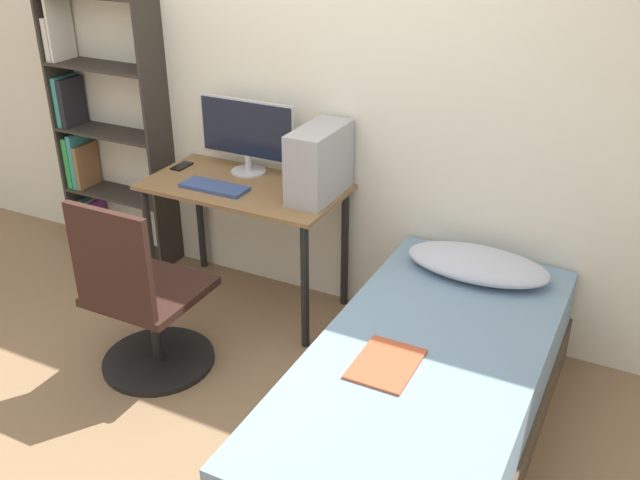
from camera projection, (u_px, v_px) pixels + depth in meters
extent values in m
plane|color=#846647|center=(167.00, 432.00, 3.24)|extent=(14.00, 14.00, 0.00)
cube|color=silver|center=(313.00, 87.00, 3.83)|extent=(8.00, 0.05, 2.50)
cube|color=brown|center=(244.00, 187.00, 3.91)|extent=(1.11, 0.59, 0.02)
cylinder|color=black|center=(150.00, 247.00, 4.09)|extent=(0.04, 0.04, 0.73)
cylinder|color=black|center=(305.00, 287.00, 3.68)|extent=(0.04, 0.04, 0.73)
cylinder|color=black|center=(200.00, 215.00, 4.48)|extent=(0.04, 0.04, 0.73)
cylinder|color=black|center=(345.00, 248.00, 4.07)|extent=(0.04, 0.04, 0.73)
cube|color=#2D2823|center=(67.00, 125.00, 4.59)|extent=(0.02, 0.23, 1.67)
cube|color=#2D2823|center=(160.00, 142.00, 4.29)|extent=(0.02, 0.23, 1.67)
cube|color=#2D2823|center=(128.00, 250.00, 4.82)|extent=(0.73, 0.23, 0.02)
cube|color=#2D2823|center=(120.00, 194.00, 4.63)|extent=(0.73, 0.23, 0.02)
cube|color=#2D2823|center=(112.00, 133.00, 4.44)|extent=(0.73, 0.23, 0.02)
cube|color=#2D2823|center=(103.00, 67.00, 4.26)|extent=(0.73, 0.23, 0.02)
cube|color=teal|center=(87.00, 219.00, 4.88)|extent=(0.04, 0.20, 0.30)
cube|color=beige|center=(92.00, 221.00, 4.86)|extent=(0.03, 0.20, 0.29)
cube|color=#7A338E|center=(96.00, 222.00, 4.85)|extent=(0.03, 0.20, 0.30)
cube|color=green|center=(77.00, 160.00, 4.69)|extent=(0.04, 0.20, 0.34)
cube|color=teal|center=(82.00, 159.00, 4.66)|extent=(0.04, 0.20, 0.36)
cube|color=brown|center=(87.00, 165.00, 4.66)|extent=(0.03, 0.20, 0.29)
cube|color=teal|center=(67.00, 100.00, 4.51)|extent=(0.03, 0.20, 0.31)
cube|color=black|center=(72.00, 102.00, 4.49)|extent=(0.04, 0.20, 0.30)
cube|color=beige|center=(57.00, 38.00, 4.33)|extent=(0.04, 0.20, 0.26)
cube|color=beige|center=(60.00, 29.00, 4.29)|extent=(0.02, 0.20, 0.37)
cylinder|color=black|center=(159.00, 360.00, 3.70)|extent=(0.57, 0.57, 0.03)
cylinder|color=black|center=(155.00, 327.00, 3.61)|extent=(0.05, 0.05, 0.38)
cube|color=black|center=(150.00, 291.00, 3.52)|extent=(0.50, 0.50, 0.04)
cube|color=black|center=(111.00, 262.00, 3.21)|extent=(0.45, 0.04, 0.51)
cube|color=#4C3D2D|center=(421.00, 426.00, 3.11)|extent=(0.92, 1.98, 0.23)
cube|color=#708EA8|center=(425.00, 379.00, 2.99)|extent=(0.90, 1.94, 0.28)
ellipsoid|color=#B2B7C6|center=(477.00, 264.00, 3.48)|extent=(0.70, 0.36, 0.11)
cube|color=#B24C2D|center=(386.00, 364.00, 2.84)|extent=(0.24, 0.32, 0.01)
cylinder|color=#B7B7BC|center=(249.00, 171.00, 4.08)|extent=(0.20, 0.20, 0.01)
cylinder|color=#B7B7BC|center=(248.00, 163.00, 4.05)|extent=(0.04, 0.04, 0.09)
cube|color=#B7B7BC|center=(247.00, 129.00, 3.97)|extent=(0.60, 0.01, 0.33)
cube|color=black|center=(246.00, 129.00, 3.96)|extent=(0.58, 0.01, 0.31)
cube|color=#33477A|center=(214.00, 187.00, 3.85)|extent=(0.37, 0.15, 0.02)
cube|color=#99999E|center=(319.00, 162.00, 3.69)|extent=(0.20, 0.43, 0.37)
cube|color=black|center=(182.00, 166.00, 4.15)|extent=(0.07, 0.14, 0.01)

